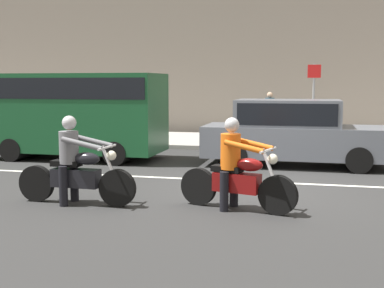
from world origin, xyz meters
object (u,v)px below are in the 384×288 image
parked_van_forest_green (76,110)px  pedestrian_bystander (270,111)px  parked_sedan_slate_gray (293,132)px  street_sign_post (314,95)px  motorcycle_with_rider_orange_stripe (236,172)px  motorcycle_with_rider_gray (75,168)px

parked_van_forest_green → pedestrian_bystander: size_ratio=2.91×
parked_sedan_slate_gray → parked_van_forest_green: parked_van_forest_green is taller
street_sign_post → parked_sedan_slate_gray: bearing=-96.4°
parked_van_forest_green → street_sign_post: size_ratio=1.85×
parked_van_forest_green → pedestrian_bystander: 7.55m
motorcycle_with_rider_orange_stripe → pedestrian_bystander: pedestrian_bystander is taller
motorcycle_with_rider_orange_stripe → parked_van_forest_green: (-5.28, 4.76, 0.75)m
street_sign_post → motorcycle_with_rider_gray: bearing=-113.1°
parked_sedan_slate_gray → motorcycle_with_rider_gray: bearing=-124.6°
parked_van_forest_green → parked_sedan_slate_gray: bearing=1.7°
motorcycle_with_rider_gray → pedestrian_bystander: pedestrian_bystander is taller
motorcycle_with_rider_gray → motorcycle_with_rider_orange_stripe: bearing=5.2°
parked_van_forest_green → motorcycle_with_rider_orange_stripe: bearing=-42.0°
motorcycle_with_rider_gray → street_sign_post: street_sign_post is taller
motorcycle_with_rider_orange_stripe → parked_van_forest_green: parked_van_forest_green is taller
motorcycle_with_rider_orange_stripe → parked_sedan_slate_gray: parked_sedan_slate_gray is taller
pedestrian_bystander → motorcycle_with_rider_gray: bearing=-103.3°
motorcycle_with_rider_orange_stripe → parked_van_forest_green: size_ratio=0.42×
motorcycle_with_rider_orange_stripe → pedestrian_bystander: size_ratio=1.23×
parked_van_forest_green → pedestrian_bystander: parked_van_forest_green is taller
parked_van_forest_green → pedestrian_bystander: bearing=48.8°
motorcycle_with_rider_gray → parked_van_forest_green: parked_van_forest_green is taller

